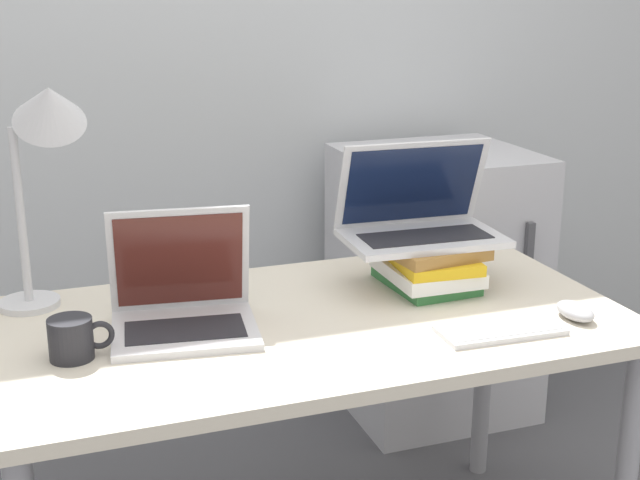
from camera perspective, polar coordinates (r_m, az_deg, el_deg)
The scene contains 10 objects.
wall_back at distance 2.99m, azimuth -8.26°, elevation 14.71°, with size 8.00×0.05×2.70m.
desk at distance 2.04m, azimuth -0.58°, elevation -6.96°, with size 1.41×0.76×0.71m.
laptop_left at distance 1.95m, azimuth -8.76°, elevation -4.21°, with size 0.34×0.30×0.26m.
book_stack at distance 2.20m, azimuth 6.84°, elevation -1.45°, with size 0.24×0.30×0.12m.
laptop_on_books at distance 2.19m, azimuth 6.36°, elevation 1.31°, with size 0.39×0.26×0.24m.
wireless_keyboard at distance 1.96m, azimuth 11.46°, elevation -5.66°, with size 0.27×0.13×0.01m.
mouse at distance 2.08m, azimuth 16.02°, elevation -4.39°, with size 0.06×0.11×0.04m.
mug at distance 1.86m, azimuth -15.55°, elevation -6.10°, with size 0.13×0.09×0.09m.
desk_lamp at distance 2.05m, azimuth -17.17°, elevation 6.64°, with size 0.23×0.20×0.56m.
mini_fridge at distance 3.03m, azimuth 7.31°, elevation -2.70°, with size 0.59×0.57×0.89m.
Camera 1 is at (-0.61, -1.38, 1.45)m, focal length 50.00 mm.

